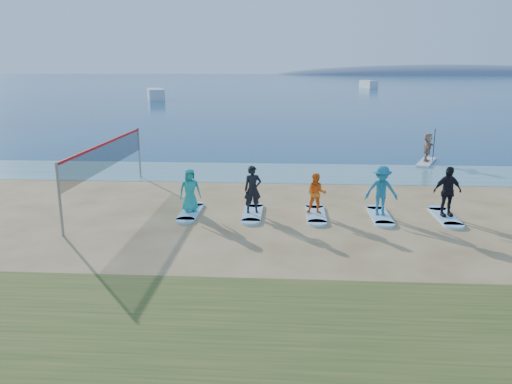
# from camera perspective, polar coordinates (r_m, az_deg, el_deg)

# --- Properties ---
(ground) EXTENTS (600.00, 600.00, 0.00)m
(ground) POSITION_cam_1_polar(r_m,az_deg,el_deg) (16.27, 1.77, -5.54)
(ground) COLOR tan
(ground) RESTS_ON ground
(shallow_water) EXTENTS (600.00, 600.00, 0.00)m
(shallow_water) POSITION_cam_1_polar(r_m,az_deg,el_deg) (26.38, 2.53, 2.23)
(shallow_water) COLOR teal
(shallow_water) RESTS_ON ground
(ocean) EXTENTS (600.00, 600.00, 0.00)m
(ocean) POSITION_cam_1_polar(r_m,az_deg,el_deg) (175.38, 3.55, 12.48)
(ocean) COLOR navy
(ocean) RESTS_ON ground
(island_ridge) EXTENTS (220.00, 56.00, 18.00)m
(island_ridge) POSITION_cam_1_polar(r_m,az_deg,el_deg) (329.21, 20.82, 12.44)
(island_ridge) COLOR slate
(island_ridge) RESTS_ON ground
(volleyball_net) EXTENTS (0.10, 9.09, 2.50)m
(volleyball_net) POSITION_cam_1_polar(r_m,az_deg,el_deg) (21.45, -16.70, 4.00)
(volleyball_net) COLOR gray
(volleyball_net) RESTS_ON ground
(paddleboard) EXTENTS (1.83, 3.03, 0.12)m
(paddleboard) POSITION_cam_1_polar(r_m,az_deg,el_deg) (30.58, 18.88, 3.25)
(paddleboard) COLOR silver
(paddleboard) RESTS_ON ground
(paddleboarder) EXTENTS (1.01, 1.57, 1.62)m
(paddleboarder) POSITION_cam_1_polar(r_m,az_deg,el_deg) (30.43, 19.01, 4.86)
(paddleboarder) COLOR tan
(paddleboarder) RESTS_ON paddleboard
(boat_offshore_a) EXTENTS (4.62, 7.75, 1.74)m
(boat_offshore_a) POSITION_cam_1_polar(r_m,az_deg,el_deg) (85.68, -11.37, 10.34)
(boat_offshore_a) COLOR silver
(boat_offshore_a) RESTS_ON ground
(boat_offshore_b) EXTENTS (3.83, 6.69, 1.82)m
(boat_offshore_b) POSITION_cam_1_polar(r_m,az_deg,el_deg) (129.86, 12.71, 11.53)
(boat_offshore_b) COLOR silver
(boat_offshore_b) RESTS_ON ground
(surfboard_0) EXTENTS (0.70, 2.20, 0.09)m
(surfboard_0) POSITION_cam_1_polar(r_m,az_deg,el_deg) (19.29, -7.48, -2.31)
(surfboard_0) COLOR #A1D8FA
(surfboard_0) RESTS_ON ground
(student_0) EXTENTS (0.94, 0.79, 1.65)m
(student_0) POSITION_cam_1_polar(r_m,az_deg,el_deg) (19.06, -7.56, 0.20)
(student_0) COLOR teal
(student_0) RESTS_ON surfboard_0
(surfboard_1) EXTENTS (0.70, 2.20, 0.09)m
(surfboard_1) POSITION_cam_1_polar(r_m,az_deg,el_deg) (18.98, -0.38, -2.46)
(surfboard_1) COLOR #A1D8FA
(surfboard_1) RESTS_ON ground
(student_1) EXTENTS (0.74, 0.58, 1.80)m
(student_1) POSITION_cam_1_polar(r_m,az_deg,el_deg) (18.73, -0.38, 0.31)
(student_1) COLOR black
(student_1) RESTS_ON surfboard_1
(surfboard_2) EXTENTS (0.70, 2.20, 0.09)m
(surfboard_2) POSITION_cam_1_polar(r_m,az_deg,el_deg) (18.97, 6.85, -2.57)
(surfboard_2) COLOR #A1D8FA
(surfboard_2) RESTS_ON ground
(student_2) EXTENTS (0.80, 0.65, 1.54)m
(student_2) POSITION_cam_1_polar(r_m,az_deg,el_deg) (18.75, 6.92, -0.19)
(student_2) COLOR orange
(student_2) RESTS_ON surfboard_2
(surfboard_3) EXTENTS (0.70, 2.20, 0.09)m
(surfboard_3) POSITION_cam_1_polar(r_m,az_deg,el_deg) (19.26, 13.97, -2.64)
(surfboard_3) COLOR #A1D8FA
(surfboard_3) RESTS_ON ground
(student_3) EXTENTS (1.20, 0.69, 1.85)m
(student_3) POSITION_cam_1_polar(r_m,az_deg,el_deg) (19.00, 14.14, 0.16)
(student_3) COLOR teal
(student_3) RESTS_ON surfboard_3
(surfboard_4) EXTENTS (0.70, 2.20, 0.09)m
(surfboard_4) POSITION_cam_1_polar(r_m,az_deg,el_deg) (19.83, 20.78, -2.67)
(surfboard_4) COLOR #A1D8FA
(surfboard_4) RESTS_ON ground
(student_4) EXTENTS (1.17, 0.68, 1.86)m
(student_4) POSITION_cam_1_polar(r_m,az_deg,el_deg) (19.59, 21.03, 0.06)
(student_4) COLOR black
(student_4) RESTS_ON surfboard_4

